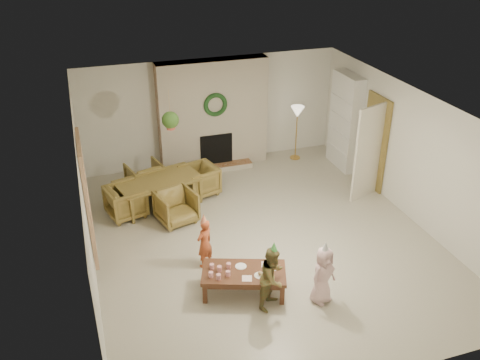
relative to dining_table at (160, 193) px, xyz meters
name	(u,v)px	position (x,y,z in m)	size (l,w,h in m)	color
floor	(262,237)	(1.56, -1.75, -0.29)	(7.00, 7.00, 0.00)	#B7B29E
ceiling	(265,109)	(1.56, -1.75, 2.21)	(7.00, 7.00, 0.00)	white
wall_back	(211,111)	(1.56, 1.75, 0.96)	(7.00, 7.00, 0.00)	silver
wall_front	(368,309)	(1.56, -5.25, 0.96)	(7.00, 7.00, 0.00)	silver
wall_left	(85,205)	(-1.44, -1.75, 0.96)	(7.00, 7.00, 0.00)	silver
wall_right	(412,155)	(4.56, -1.75, 0.96)	(7.00, 7.00, 0.00)	silver
fireplace_mass	(213,114)	(1.56, 1.55, 0.96)	(2.50, 0.40, 2.50)	#5B2A18
fireplace_hearth	(218,168)	(1.56, 1.20, -0.23)	(1.60, 0.30, 0.12)	brown
fireplace_firebox	(216,149)	(1.56, 1.37, 0.16)	(0.75, 0.12, 0.75)	black
fireplace_wreath	(215,105)	(1.56, 1.32, 1.26)	(0.54, 0.54, 0.10)	#153A18
floor_lamp_base	(295,157)	(3.53, 1.25, -0.28)	(0.25, 0.25, 0.03)	gold
floor_lamp_post	(296,135)	(3.53, 1.25, 0.33)	(0.03, 0.03, 1.19)	gold
floor_lamp_shade	(297,112)	(3.53, 1.25, 0.90)	(0.32, 0.32, 0.26)	beige
bookshelf_carcass	(345,121)	(4.40, 0.55, 0.81)	(0.30, 1.00, 2.20)	white
bookshelf_shelf_a	(342,148)	(4.38, 0.55, 0.16)	(0.30, 0.92, 0.03)	white
bookshelf_shelf_b	(343,132)	(4.38, 0.55, 0.56)	(0.30, 0.92, 0.03)	white
bookshelf_shelf_c	(345,115)	(4.38, 0.55, 0.96)	(0.30, 0.92, 0.03)	white
bookshelf_shelf_d	(347,98)	(4.38, 0.55, 1.36)	(0.30, 0.92, 0.03)	white
books_row_lower	(345,145)	(4.36, 0.40, 0.30)	(0.20, 0.40, 0.24)	#B02B20
books_row_mid	(342,125)	(4.36, 0.60, 0.70)	(0.20, 0.44, 0.24)	navy
books_row_upper	(347,111)	(4.36, 0.45, 1.09)	(0.20, 0.36, 0.22)	#C5772A
door_frame	(375,142)	(4.52, -0.55, 0.73)	(0.05, 0.86, 2.04)	olive
door_leaf	(368,153)	(4.14, -0.93, 0.71)	(0.05, 0.80, 2.00)	beige
curtain_panel	(87,198)	(-1.40, -1.55, 0.96)	(0.06, 1.20, 2.00)	beige
dining_table	(160,193)	(0.00, 0.00, 0.00)	(1.65, 0.92, 0.58)	olive
dining_chair_near	(176,207)	(0.19, -0.70, 0.03)	(0.69, 0.71, 0.64)	olive
dining_chair_far	(145,178)	(-0.19, 0.70, 0.03)	(0.69, 0.71, 0.64)	olive
dining_chair_left	(126,201)	(-0.70, -0.19, 0.03)	(0.69, 0.71, 0.64)	olive
dining_chair_right	(199,180)	(0.88, 0.24, 0.03)	(0.69, 0.71, 0.64)	olive
hanging_plant_cord	(170,108)	(0.26, -0.25, 1.86)	(0.01, 0.01, 0.70)	tan
hanging_plant_pot	(171,126)	(0.26, -0.25, 1.51)	(0.16, 0.16, 0.12)	#AD4337
hanging_plant_foliage	(170,120)	(0.26, -0.25, 1.63)	(0.32, 0.32, 0.32)	#264818
coffee_table_top	(244,273)	(0.76, -3.09, 0.08)	(1.30, 0.65, 0.06)	#502D1A
coffee_table_apron	(244,276)	(0.76, -3.09, 0.01)	(1.20, 0.55, 0.08)	#502D1A
coffee_leg_fl	(205,293)	(0.12, -3.14, -0.12)	(0.07, 0.07, 0.34)	#502D1A
coffee_leg_fr	(282,295)	(1.23, -3.53, -0.12)	(0.07, 0.07, 0.34)	#502D1A
coffee_leg_bl	(208,272)	(0.29, -2.64, -0.12)	(0.07, 0.07, 0.34)	#502D1A
coffee_leg_br	(281,273)	(1.40, -3.03, -0.12)	(0.07, 0.07, 0.34)	#502D1A
cup_a	(211,275)	(0.24, -3.06, 0.15)	(0.07, 0.07, 0.09)	white
cup_b	(212,266)	(0.31, -2.88, 0.15)	(0.07, 0.07, 0.09)	white
cup_c	(219,277)	(0.34, -3.15, 0.15)	(0.07, 0.07, 0.09)	white
cup_d	(219,269)	(0.40, -2.96, 0.15)	(0.07, 0.07, 0.09)	white
cup_e	(228,274)	(0.49, -3.12, 0.15)	(0.07, 0.07, 0.09)	white
cup_f	(229,266)	(0.56, -2.93, 0.15)	(0.07, 0.07, 0.09)	white
plate_a	(241,266)	(0.75, -2.96, 0.11)	(0.18, 0.18, 0.01)	white
plate_b	(260,275)	(0.96, -3.27, 0.11)	(0.18, 0.18, 0.01)	white
plate_c	(273,268)	(1.22, -3.14, 0.11)	(0.18, 0.18, 0.01)	white
food_scoop	(260,273)	(0.96, -3.27, 0.15)	(0.07, 0.07, 0.07)	tan
napkin_left	(247,278)	(0.75, -3.27, 0.11)	(0.15, 0.15, 0.01)	#FFBDBB
napkin_right	(266,264)	(1.15, -3.04, 0.11)	(0.15, 0.15, 0.01)	#FFBDBB
child_red	(205,243)	(0.36, -2.23, 0.16)	(0.33, 0.21, 0.89)	#B24A26
party_hat_red	(204,219)	(0.36, -2.23, 0.64)	(0.12, 0.12, 0.17)	gold
child_plaid	(273,277)	(1.08, -3.50, 0.22)	(0.50, 0.39, 1.03)	brown
party_hat_plaid	(274,247)	(1.08, -3.50, 0.77)	(0.12, 0.12, 0.17)	#53C254
child_pink	(323,275)	(1.83, -3.65, 0.19)	(0.47, 0.31, 0.96)	beige
party_hat_pink	(326,247)	(1.83, -3.65, 0.71)	(0.12, 0.12, 0.17)	silver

